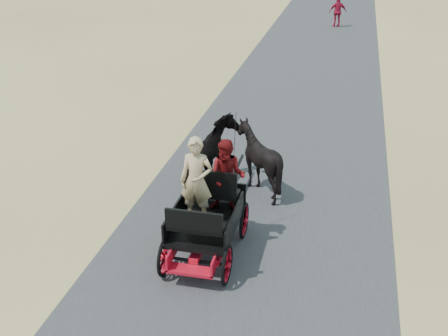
% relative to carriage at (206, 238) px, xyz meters
% --- Properties ---
extents(ground, '(140.00, 140.00, 0.00)m').
position_rel_carriage_xyz_m(ground, '(0.80, 0.74, -0.36)').
color(ground, tan).
extents(road, '(6.00, 140.00, 0.01)m').
position_rel_carriage_xyz_m(road, '(0.80, 0.74, -0.35)').
color(road, '#38383A').
rests_on(road, ground).
extents(carriage, '(1.30, 2.40, 0.72)m').
position_rel_carriage_xyz_m(carriage, '(0.00, 0.00, 0.00)').
color(carriage, black).
rests_on(carriage, ground).
extents(horse_left, '(0.91, 2.01, 1.70)m').
position_rel_carriage_xyz_m(horse_left, '(-0.55, 3.00, 0.49)').
color(horse_left, black).
rests_on(horse_left, ground).
extents(horse_right, '(1.37, 1.54, 1.70)m').
position_rel_carriage_xyz_m(horse_right, '(0.55, 3.00, 0.49)').
color(horse_right, black).
rests_on(horse_right, ground).
extents(driver_man, '(0.66, 0.43, 1.80)m').
position_rel_carriage_xyz_m(driver_man, '(-0.20, 0.05, 1.26)').
color(driver_man, tan).
rests_on(driver_man, carriage).
extents(passenger_woman, '(0.77, 0.60, 1.58)m').
position_rel_carriage_xyz_m(passenger_woman, '(0.30, 0.60, 1.15)').
color(passenger_woman, '#660C0F').
rests_on(passenger_woman, carriage).
extents(pedestrian, '(1.09, 0.69, 1.73)m').
position_rel_carriage_xyz_m(pedestrian, '(1.51, 24.21, 0.50)').
color(pedestrian, '#A5122F').
rests_on(pedestrian, ground).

